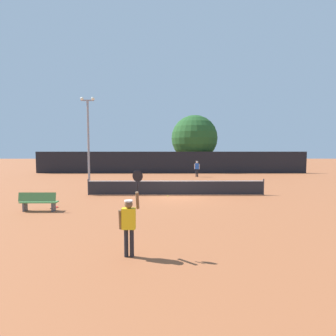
{
  "coord_description": "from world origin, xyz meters",
  "views": [
    {
      "loc": [
        -0.63,
        -17.56,
        3.1
      ],
      "look_at": [
        -0.51,
        3.3,
        1.54
      ],
      "focal_mm": 28.78,
      "sensor_mm": 36.0,
      "label": 1
    }
  ],
  "objects_px": {
    "tennis_ball": "(168,196)",
    "courtside_bench": "(39,202)",
    "player_serving": "(129,219)",
    "player_receiving": "(197,167)",
    "parked_car_near": "(111,164)",
    "large_tree": "(194,138)",
    "spare_racket": "(55,207)",
    "light_pole": "(88,135)"
  },
  "relations": [
    {
      "from": "tennis_ball",
      "to": "courtside_bench",
      "type": "distance_m",
      "value": 7.51
    },
    {
      "from": "player_serving",
      "to": "tennis_ball",
      "type": "relative_size",
      "value": 36.41
    },
    {
      "from": "player_receiving",
      "to": "tennis_ball",
      "type": "xyz_separation_m",
      "value": [
        -3.18,
        -11.69,
        -1.0
      ]
    },
    {
      "from": "parked_car_near",
      "to": "tennis_ball",
      "type": "bearing_deg",
      "value": -70.93
    },
    {
      "from": "courtside_bench",
      "to": "large_tree",
      "type": "relative_size",
      "value": 0.24
    },
    {
      "from": "courtside_bench",
      "to": "parked_car_near",
      "type": "distance_m",
      "value": 25.29
    },
    {
      "from": "player_receiving",
      "to": "parked_car_near",
      "type": "height_order",
      "value": "same"
    },
    {
      "from": "spare_racket",
      "to": "tennis_ball",
      "type": "bearing_deg",
      "value": 28.46
    },
    {
      "from": "courtside_bench",
      "to": "large_tree",
      "type": "height_order",
      "value": "large_tree"
    },
    {
      "from": "player_serving",
      "to": "tennis_ball",
      "type": "height_order",
      "value": "player_serving"
    },
    {
      "from": "player_receiving",
      "to": "courtside_bench",
      "type": "xyz_separation_m",
      "value": [
        -9.53,
        -15.67,
        -0.56
      ]
    },
    {
      "from": "light_pole",
      "to": "parked_car_near",
      "type": "distance_m",
      "value": 15.76
    },
    {
      "from": "courtside_bench",
      "to": "spare_racket",
      "type": "bearing_deg",
      "value": 58.92
    },
    {
      "from": "spare_racket",
      "to": "parked_car_near",
      "type": "bearing_deg",
      "value": 94.87
    },
    {
      "from": "tennis_ball",
      "to": "spare_racket",
      "type": "bearing_deg",
      "value": -151.54
    },
    {
      "from": "large_tree",
      "to": "parked_car_near",
      "type": "height_order",
      "value": "large_tree"
    },
    {
      "from": "player_serving",
      "to": "large_tree",
      "type": "bearing_deg",
      "value": 80.53
    },
    {
      "from": "player_receiving",
      "to": "spare_racket",
      "type": "bearing_deg",
      "value": 58.67
    },
    {
      "from": "spare_racket",
      "to": "large_tree",
      "type": "bearing_deg",
      "value": 67.09
    },
    {
      "from": "parked_car_near",
      "to": "large_tree",
      "type": "bearing_deg",
      "value": -10.34
    },
    {
      "from": "player_receiving",
      "to": "spare_racket",
      "type": "distance_m",
      "value": 17.45
    },
    {
      "from": "player_receiving",
      "to": "parked_car_near",
      "type": "bearing_deg",
      "value": -40.67
    },
    {
      "from": "player_serving",
      "to": "tennis_ball",
      "type": "xyz_separation_m",
      "value": [
        1.15,
        9.52,
        -1.05
      ]
    },
    {
      "from": "spare_racket",
      "to": "light_pole",
      "type": "relative_size",
      "value": 0.07
    },
    {
      "from": "player_serving",
      "to": "courtside_bench",
      "type": "distance_m",
      "value": 7.63
    },
    {
      "from": "player_receiving",
      "to": "spare_racket",
      "type": "relative_size",
      "value": 3.26
    },
    {
      "from": "large_tree",
      "to": "parked_car_near",
      "type": "xyz_separation_m",
      "value": [
        -11.64,
        1.82,
        -3.63
      ]
    },
    {
      "from": "light_pole",
      "to": "large_tree",
      "type": "xyz_separation_m",
      "value": [
        10.4,
        13.5,
        0.17
      ]
    },
    {
      "from": "player_serving",
      "to": "light_pole",
      "type": "height_order",
      "value": "light_pole"
    },
    {
      "from": "tennis_ball",
      "to": "light_pole",
      "type": "bearing_deg",
      "value": 138.54
    },
    {
      "from": "tennis_ball",
      "to": "large_tree",
      "type": "height_order",
      "value": "large_tree"
    },
    {
      "from": "courtside_bench",
      "to": "tennis_ball",
      "type": "bearing_deg",
      "value": 32.06
    },
    {
      "from": "large_tree",
      "to": "courtside_bench",
      "type": "bearing_deg",
      "value": -113.21
    },
    {
      "from": "player_receiving",
      "to": "tennis_ball",
      "type": "height_order",
      "value": "player_receiving"
    },
    {
      "from": "player_serving",
      "to": "parked_car_near",
      "type": "distance_m",
      "value": 31.52
    },
    {
      "from": "player_serving",
      "to": "light_pole",
      "type": "bearing_deg",
      "value": 109.83
    },
    {
      "from": "spare_racket",
      "to": "courtside_bench",
      "type": "xyz_separation_m",
      "value": [
        -0.48,
        -0.8,
        0.46
      ]
    },
    {
      "from": "tennis_ball",
      "to": "large_tree",
      "type": "bearing_deg",
      "value": 79.27
    },
    {
      "from": "tennis_ball",
      "to": "parked_car_near",
      "type": "bearing_deg",
      "value": 110.53
    },
    {
      "from": "large_tree",
      "to": "parked_car_near",
      "type": "relative_size",
      "value": 1.77
    },
    {
      "from": "parked_car_near",
      "to": "light_pole",
      "type": "bearing_deg",
      "value": -86.83
    },
    {
      "from": "player_serving",
      "to": "large_tree",
      "type": "height_order",
      "value": "large_tree"
    }
  ]
}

